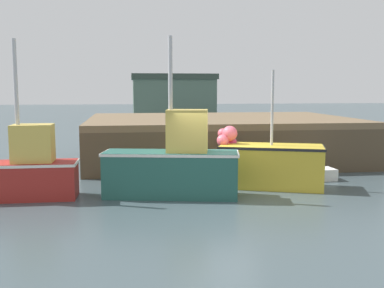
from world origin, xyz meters
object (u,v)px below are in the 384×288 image
at_px(fishing_boat_mid, 269,163).
at_px(rowboat, 314,174).
at_px(fishing_boat_near_right, 173,166).
at_px(fishing_boat_near_left, 23,172).

bearing_deg(fishing_boat_mid, rowboat, 24.27).
height_order(fishing_boat_near_right, fishing_boat_mid, fishing_boat_near_right).
distance_m(fishing_boat_near_right, rowboat, 5.45).
distance_m(fishing_boat_near_left, fishing_boat_near_right, 4.36).
bearing_deg(fishing_boat_mid, fishing_boat_near_right, -163.98).
xyz_separation_m(fishing_boat_near_right, fishing_boat_mid, (3.19, 0.91, -0.15)).
relative_size(fishing_boat_near_left, fishing_boat_near_right, 0.98).
bearing_deg(fishing_boat_near_left, fishing_boat_near_right, -4.21).
bearing_deg(fishing_boat_mid, fishing_boat_near_left, -175.48).
bearing_deg(fishing_boat_near_right, fishing_boat_mid, 16.02).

